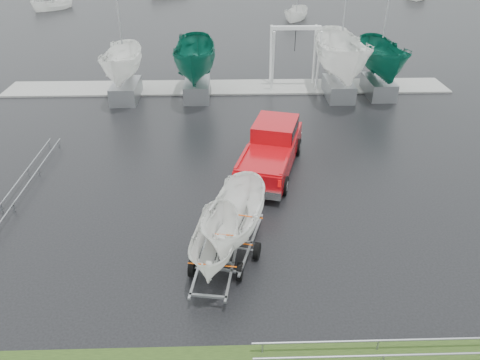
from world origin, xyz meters
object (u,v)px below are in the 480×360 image
trailer_parked (215,215)px  boat_hoist (295,49)px  pickup_truck (272,147)px  trailer_hitched (236,184)px

trailer_parked → boat_hoist: 19.57m
pickup_truck → trailer_hitched: size_ratio=1.26×
trailer_hitched → trailer_parked: size_ratio=1.19×
trailer_hitched → boat_hoist: trailer_hitched is taller
trailer_parked → boat_hoist: bearing=83.9°
boat_hoist → trailer_hitched: bearing=-103.6°
boat_hoist → trailer_parked: bearing=-104.7°
trailer_parked → pickup_truck: bearing=80.1°
trailer_hitched → trailer_parked: (-0.68, -1.15, -0.42)m
pickup_truck → trailer_parked: (-2.49, -7.47, 1.29)m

